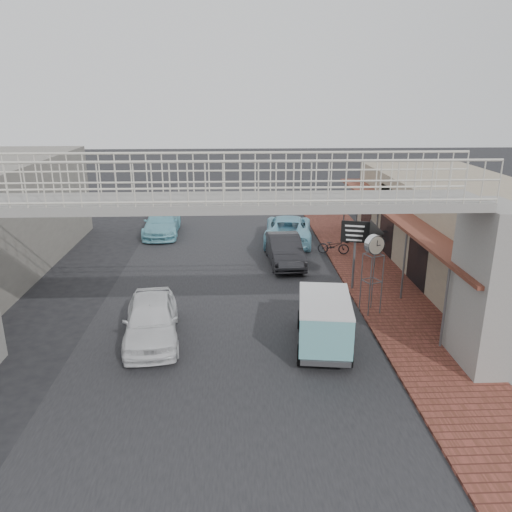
{
  "coord_description": "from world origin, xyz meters",
  "views": [
    {
      "loc": [
        0.27,
        -17.24,
        7.91
      ],
      "look_at": [
        1.1,
        1.5,
        1.8
      ],
      "focal_mm": 35.0,
      "sensor_mm": 36.0,
      "label": 1
    }
  ],
  "objects": [
    {
      "name": "white_hatchback",
      "position": [
        -2.56,
        -1.93,
        0.74
      ],
      "size": [
        2.27,
        4.54,
        1.49
      ],
      "primitive_type": "imported",
      "rotation": [
        0.0,
        0.0,
        0.12
      ],
      "color": "white",
      "rests_on": "ground"
    },
    {
      "name": "angkot_van",
      "position": [
        3.11,
        -2.72,
        1.13
      ],
      "size": [
        2.07,
        3.8,
        1.78
      ],
      "rotation": [
        0.0,
        0.0,
        -0.13
      ],
      "color": "black",
      "rests_on": "ground"
    },
    {
      "name": "road_strip",
      "position": [
        0.0,
        0.0,
        0.01
      ],
      "size": [
        10.0,
        60.0,
        0.01
      ],
      "primitive_type": "cube",
      "color": "black",
      "rests_on": "ground"
    },
    {
      "name": "angkot_curb",
      "position": [
        3.25,
        9.61,
        0.75
      ],
      "size": [
        3.13,
        5.66,
        1.5
      ],
      "primitive_type": "imported",
      "rotation": [
        0.0,
        0.0,
        3.02
      ],
      "color": "#7EC4DB",
      "rests_on": "ground"
    },
    {
      "name": "sidewalk",
      "position": [
        6.5,
        3.0,
        0.05
      ],
      "size": [
        3.0,
        40.0,
        0.1
      ],
      "primitive_type": "cube",
      "color": "brown",
      "rests_on": "ground"
    },
    {
      "name": "street_clock",
      "position": [
        5.3,
        -0.24,
        2.59
      ],
      "size": [
        0.78,
        0.75,
        3.0
      ],
      "rotation": [
        0.0,
        0.0,
        0.39
      ],
      "color": "#59595B",
      "rests_on": "sidewalk"
    },
    {
      "name": "arrow_sign",
      "position": [
        5.91,
        1.94,
        2.53
      ],
      "size": [
        1.82,
        1.2,
        3.01
      ],
      "rotation": [
        0.0,
        0.0,
        -0.27
      ],
      "color": "#59595B",
      "rests_on": "sidewalk"
    },
    {
      "name": "angkot_far",
      "position": [
        -4.0,
        11.47,
        0.7
      ],
      "size": [
        2.08,
        4.85,
        1.39
      ],
      "primitive_type": "imported",
      "rotation": [
        0.0,
        0.0,
        0.03
      ],
      "color": "#79C2D2",
      "rests_on": "ground"
    },
    {
      "name": "motorcycle_near",
      "position": [
        5.3,
        6.93,
        0.52
      ],
      "size": [
        1.66,
        0.87,
        0.83
      ],
      "primitive_type": "imported",
      "rotation": [
        0.0,
        0.0,
        1.36
      ],
      "color": "black",
      "rests_on": "sidewalk"
    },
    {
      "name": "dark_sedan",
      "position": [
        2.67,
        5.79,
        0.71
      ],
      "size": [
        1.74,
        4.38,
        1.42
      ],
      "primitive_type": "imported",
      "rotation": [
        0.0,
        0.0,
        0.06
      ],
      "color": "black",
      "rests_on": "ground"
    },
    {
      "name": "motorcycle_far",
      "position": [
        6.96,
        8.87,
        0.61
      ],
      "size": [
        1.73,
        0.65,
        1.02
      ],
      "primitive_type": "imported",
      "rotation": [
        0.0,
        0.0,
        1.68
      ],
      "color": "black",
      "rests_on": "sidewalk"
    },
    {
      "name": "footbridge",
      "position": [
        0.0,
        -4.0,
        3.18
      ],
      "size": [
        16.4,
        2.4,
        6.34
      ],
      "color": "gray",
      "rests_on": "ground"
    },
    {
      "name": "ground",
      "position": [
        0.0,
        0.0,
        0.0
      ],
      "size": [
        120.0,
        120.0,
        0.0
      ],
      "primitive_type": "plane",
      "color": "black",
      "rests_on": "ground"
    },
    {
      "name": "shophouse_row",
      "position": [
        10.97,
        4.0,
        2.01
      ],
      "size": [
        7.2,
        18.0,
        4.0
      ],
      "color": "gray",
      "rests_on": "ground"
    }
  ]
}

